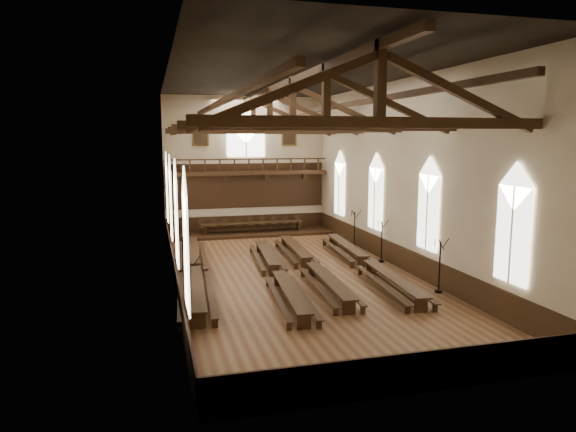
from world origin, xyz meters
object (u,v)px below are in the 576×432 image
candelabrum_left_near (191,298)px  candelabrum_right_far (354,236)px  dais (253,233)px  refectory_row_c (310,263)px  high_table (253,224)px  refectory_row_d (367,261)px  candelabrum_right_mid (381,249)px  refectory_row_b (278,271)px  candelabrum_right_near (439,276)px  candelabrum_left_mid (183,269)px  candelabrum_left_far (178,246)px  refectory_row_a (194,269)px

candelabrum_left_near → candelabrum_right_far: bearing=43.0°
dais → candelabrum_right_far: candelabrum_right_far is taller
refectory_row_c → high_table: (-0.83, 11.35, 0.28)m
refectory_row_c → refectory_row_d: (3.00, -0.46, 0.02)m
candelabrum_right_mid → refectory_row_b: bearing=-160.9°
refectory_row_c → candelabrum_right_near: candelabrum_right_near is taller
refectory_row_d → candelabrum_left_near: size_ratio=5.81×
refectory_row_b → refectory_row_c: (2.02, 1.11, 0.01)m
high_table → dais: bearing=-104.0°
refectory_row_d → candelabrum_right_mid: size_ratio=5.81×
dais → candelabrum_right_far: 8.24m
refectory_row_b → dais: bearing=84.5°
candelabrum_right_far → high_table: bearing=131.2°
refectory_row_d → refectory_row_b: bearing=-172.6°
candelabrum_left_near → candelabrum_right_far: 15.18m
candelabrum_right_far → dais: bearing=131.2°
high_table → candelabrum_left_mid: bearing=-115.4°
high_table → candelabrum_right_near: candelabrum_right_near is taller
high_table → candelabrum_left_far: size_ratio=2.69×
candelabrum_right_far → refectory_row_c: bearing=-131.5°
high_table → candelabrum_right_mid: candelabrum_right_mid is taller
refectory_row_a → high_table: size_ratio=1.94×
high_table → candelabrum_right_far: (5.41, -6.18, -0.04)m
refectory_row_b → refectory_row_c: refectory_row_c is taller
refectory_row_a → candelabrum_right_mid: (10.53, 0.94, 0.19)m
high_table → candelabrum_left_far: candelabrum_left_far is taller
refectory_row_d → dais: (-3.83, 11.81, -0.42)m
refectory_row_a → candelabrum_right_mid: bearing=5.1°
dais → refectory_row_d: bearing=-72.0°
refectory_row_b → high_table: (1.19, 12.46, 0.29)m
dais → candelabrum_left_near: size_ratio=4.70×
refectory_row_d → high_table: 12.42m
candelabrum_left_far → candelabrum_right_far: bearing=3.2°
candelabrum_right_mid → candelabrum_right_far: bearing=90.0°
refectory_row_c → candelabrum_left_mid: bearing=-174.4°
candelabrum_right_mid → candelabrum_right_far: (-0.00, 3.99, 0.01)m
candelabrum_left_mid → candelabrum_right_far: (11.10, 5.81, -0.02)m
refectory_row_b → candelabrum_left_near: 6.07m
candelabrum_left_near → candelabrum_right_far: candelabrum_right_far is taller
dais → candelabrum_left_near: (-5.69, -16.53, 0.64)m
refectory_row_c → candelabrum_right_far: size_ratio=5.66×
refectory_row_a → candelabrum_right_near: 11.70m
candelabrum_left_near → candelabrum_right_far: (11.10, 10.35, 0.01)m
refectory_row_a → candelabrum_right_far: size_ratio=5.90×
dais → high_table: size_ratio=1.53×
refectory_row_c → dais: bearing=94.2°
candelabrum_right_near → high_table: bearing=108.5°
refectory_row_d → refectory_row_c: bearing=171.4°
refectory_row_b → dais: 12.52m
candelabrum_left_far → candelabrum_right_near: (11.10, -9.40, -0.08)m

